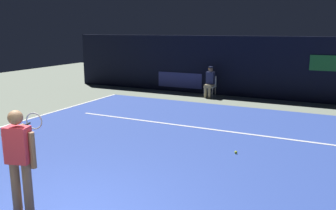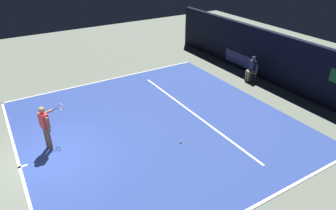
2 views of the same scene
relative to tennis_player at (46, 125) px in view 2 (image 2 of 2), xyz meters
The scene contains 11 objects.
ground_plane 4.24m from the tennis_player, 82.03° to the left, with size 33.64×33.64×0.00m, color gray.
court_surface 4.24m from the tennis_player, 82.03° to the left, with size 10.74×10.55×0.01m, color #2D479E.
line_baseline 1.61m from the tennis_player, 63.48° to the right, with size 10.74×0.10×0.01m, color white.
line_sideline_left 7.23m from the tennis_player, 34.72° to the left, with size 0.10×10.55×0.01m, color white.
line_sideline_right 6.34m from the tennis_player, 139.32° to the left, with size 0.10×10.55×0.01m, color white.
line_service 6.03m from the tennis_player, 84.50° to the left, with size 8.38×0.10×0.01m, color white.
line_centre_mark 1.54m from the tennis_player, 61.33° to the right, with size 0.10×0.30×0.01m, color white.
back_wall 11.53m from the tennis_player, 87.17° to the left, with size 17.30×0.33×2.60m.
tennis_player is the anchor object (origin of this frame).
line_judge_on_chair 10.70m from the tennis_player, 93.93° to the left, with size 0.46×0.55×1.32m.
tennis_ball 4.87m from the tennis_player, 62.53° to the left, with size 0.07×0.07×0.07m, color #CCE033.
Camera 2 is at (9.41, -0.83, 6.73)m, focal length 32.68 mm.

